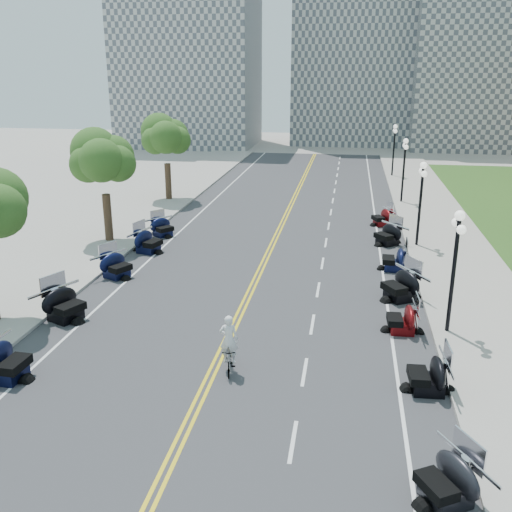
{
  "coord_description": "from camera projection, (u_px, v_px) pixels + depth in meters",
  "views": [
    {
      "loc": [
        4.4,
        -17.82,
        10.11
      ],
      "look_at": [
        0.37,
        6.67,
        2.0
      ],
      "focal_mm": 40.0,
      "sensor_mm": 36.0,
      "label": 1
    }
  ],
  "objects": [
    {
      "name": "road",
      "position": [
        259.0,
        272.0,
        29.92
      ],
      "size": [
        16.0,
        90.0,
        0.01
      ],
      "primitive_type": "cube",
      "color": "#333335",
      "rests_on": "ground"
    },
    {
      "name": "lane_dash_16",
      "position": [
        337.0,
        175.0,
        57.56
      ],
      "size": [
        0.12,
        2.0,
        0.0
      ],
      "primitive_type": "cube",
      "color": "white",
      "rests_on": "road"
    },
    {
      "name": "sidewalk_south",
      "position": [
        72.0,
        261.0,
        31.51
      ],
      "size": [
        5.0,
        90.0,
        0.15
      ],
      "primitive_type": "cube",
      "color": "#9E9991",
      "rests_on": "ground"
    },
    {
      "name": "tree_4",
      "position": [
        166.0,
        141.0,
        44.99
      ],
      "size": [
        4.8,
        4.8,
        9.2
      ],
      "primitive_type": null,
      "color": "#235619",
      "rests_on": "sidewalk_south"
    },
    {
      "name": "distant_block_a",
      "position": [
        189.0,
        48.0,
        77.42
      ],
      "size": [
        18.0,
        14.0,
        26.0
      ],
      "primitive_type": "cube",
      "color": "gray",
      "rests_on": "ground"
    },
    {
      "name": "motorcycle_s_7",
      "position": [
        116.0,
        264.0,
        29.0
      ],
      "size": [
        2.73,
        2.73,
        1.41
      ],
      "primitive_type": null,
      "rotation": [
        0.0,
        0.0,
        1.08
      ],
      "color": "black",
      "rests_on": "road"
    },
    {
      "name": "lane_dash_17",
      "position": [
        338.0,
        169.0,
        61.31
      ],
      "size": [
        0.12,
        2.0,
        0.0
      ],
      "primitive_type": "cube",
      "color": "white",
      "rests_on": "road"
    },
    {
      "name": "sidewalk_north",
      "position": [
        468.0,
        283.0,
        28.27
      ],
      "size": [
        5.0,
        90.0,
        0.15
      ],
      "primitive_type": "cube",
      "color": "#9E9991",
      "rests_on": "ground"
    },
    {
      "name": "motorcycle_n_5",
      "position": [
        428.0,
        373.0,
        18.65
      ],
      "size": [
        2.07,
        2.07,
        1.37
      ],
      "primitive_type": null,
      "rotation": [
        0.0,
        0.0,
        -1.51
      ],
      "color": "black",
      "rests_on": "road"
    },
    {
      "name": "centerline_yellow_a",
      "position": [
        257.0,
        272.0,
        29.93
      ],
      "size": [
        0.12,
        90.0,
        0.0
      ],
      "primitive_type": "cube",
      "color": "yellow",
      "rests_on": "road"
    },
    {
      "name": "motorcycle_n_8",
      "position": [
        395.0,
        258.0,
        30.03
      ],
      "size": [
        2.04,
        2.04,
        1.38
      ],
      "primitive_type": null,
      "rotation": [
        0.0,
        0.0,
        -1.6
      ],
      "color": "black",
      "rests_on": "road"
    },
    {
      "name": "lane_dash_18",
      "position": [
        339.0,
        163.0,
        65.06
      ],
      "size": [
        0.12,
        2.0,
        0.0
      ],
      "primitive_type": "cube",
      "color": "white",
      "rests_on": "road"
    },
    {
      "name": "street_lamp_4",
      "position": [
        404.0,
        171.0,
        44.66
      ],
      "size": [
        0.5,
        1.2,
        4.9
      ],
      "primitive_type": null,
      "color": "black",
      "rests_on": "sidewalk_north"
    },
    {
      "name": "motorcycle_n_7",
      "position": [
        401.0,
        284.0,
        26.13
      ],
      "size": [
        3.07,
        3.07,
        1.56
      ],
      "primitive_type": null,
      "rotation": [
        0.0,
        0.0,
        -1.02
      ],
      "color": "black",
      "rests_on": "road"
    },
    {
      "name": "distant_block_b",
      "position": [
        353.0,
        33.0,
        79.04
      ],
      "size": [
        16.0,
        12.0,
        30.0
      ],
      "primitive_type": "cube",
      "color": "gray",
      "rests_on": "ground"
    },
    {
      "name": "bicycle",
      "position": [
        229.0,
        359.0,
        19.94
      ],
      "size": [
        0.73,
        1.67,
        0.97
      ],
      "primitive_type": "imported",
      "rotation": [
        0.0,
        0.0,
        0.17
      ],
      "color": "#A51414",
      "rests_on": "road"
    },
    {
      "name": "edge_line_north",
      "position": [
        384.0,
        279.0,
        28.93
      ],
      "size": [
        0.12,
        90.0,
        0.0
      ],
      "primitive_type": "cube",
      "color": "white",
      "rests_on": "road"
    },
    {
      "name": "motorcycle_n_4",
      "position": [
        447.0,
        478.0,
        13.83
      ],
      "size": [
        2.68,
        2.68,
        1.37
      ],
      "primitive_type": null,
      "rotation": [
        0.0,
        0.0,
        -1.05
      ],
      "color": "black",
      "rests_on": "road"
    },
    {
      "name": "lane_dash_14",
      "position": [
        334.0,
        191.0,
        50.05
      ],
      "size": [
        0.12,
        2.0,
        0.0
      ],
      "primitive_type": "cube",
      "color": "white",
      "rests_on": "road"
    },
    {
      "name": "motorcycle_n_9",
      "position": [
        388.0,
        233.0,
        34.45
      ],
      "size": [
        2.87,
        2.87,
        1.43
      ],
      "primitive_type": null,
      "rotation": [
        0.0,
        0.0,
        -0.89
      ],
      "color": "black",
      "rests_on": "road"
    },
    {
      "name": "centerline_yellow_b",
      "position": [
        262.0,
        272.0,
        29.9
      ],
      "size": [
        0.12,
        90.0,
        0.0
      ],
      "primitive_type": "cube",
      "color": "yellow",
      "rests_on": "road"
    },
    {
      "name": "lane_dash_11",
      "position": [
        329.0,
        226.0,
        38.8
      ],
      "size": [
        0.12,
        2.0,
        0.0
      ],
      "primitive_type": "cube",
      "color": "white",
      "rests_on": "road"
    },
    {
      "name": "motorcycle_s_8",
      "position": [
        148.0,
        240.0,
        32.99
      ],
      "size": [
        2.58,
        2.58,
        1.46
      ],
      "primitive_type": null,
      "rotation": [
        0.0,
        0.0,
        1.29
      ],
      "color": "black",
      "rests_on": "road"
    },
    {
      "name": "street_lamp_2",
      "position": [
        453.0,
        273.0,
        22.16
      ],
      "size": [
        0.5,
        1.2,
        4.9
      ],
      "primitive_type": null,
      "color": "black",
      "rests_on": "sidewalk_north"
    },
    {
      "name": "motorcycle_s_9",
      "position": [
        162.0,
        226.0,
        36.26
      ],
      "size": [
        2.63,
        2.63,
        1.31
      ],
      "primitive_type": null,
      "rotation": [
        0.0,
        0.0,
        0.88
      ],
      "color": "black",
      "rests_on": "road"
    },
    {
      "name": "lane_dash_7",
      "position": [
        312.0,
        324.0,
        23.79
      ],
      "size": [
        0.12,
        2.0,
        0.0
      ],
      "primitive_type": "cube",
      "color": "white",
      "rests_on": "road"
    },
    {
      "name": "lane_dash_19",
      "position": [
        340.0,
        158.0,
        68.81
      ],
      "size": [
        0.12,
        2.0,
        0.0
      ],
      "primitive_type": "cube",
      "color": "white",
      "rests_on": "road"
    },
    {
      "name": "distant_block_c",
      "position": [
        491.0,
        63.0,
        74.69
      ],
      "size": [
        20.0,
        14.0,
        22.0
      ],
      "primitive_type": "cube",
      "color": "gray",
      "rests_on": "ground"
    },
    {
      "name": "motorcycle_n_10",
      "position": [
        382.0,
        216.0,
        38.73
      ],
      "size": [
        2.41,
        2.41,
        1.3
      ],
      "primitive_type": null,
      "rotation": [
        0.0,
        0.0,
        -1.19
      ],
      "color": "#590A0C",
      "rests_on": "road"
    },
    {
      "name": "edge_line_south",
      "position": [
        143.0,
        266.0,
        30.9
      ],
      "size": [
        0.12,
        90.0,
        0.0
      ],
      "primitive_type": "cube",
      "color": "white",
      "rests_on": "road"
    },
    {
      "name": "street_lamp_5",
      "position": [
        394.0,
        150.0,
        55.92
      ],
      "size": [
        0.5,
        1.2,
        4.9
      ],
      "primitive_type": null,
      "color": "black",
      "rests_on": "sidewalk_north"
    },
    {
      "name": "motorcycle_n_6",
      "position": [
        402.0,
        317.0,
        22.92
      ],
      "size": [
        1.92,
        1.92,
        1.3
      ],
      "primitive_type": null,
      "rotation": [
        0.0,
        0.0,
        -1.53
      ],
      "color": "#590A0C",
      "rests_on": "road"
    },
    {
      "name": "lane_dash_10",
      "position": [
        326.0,
        243.0,
        35.05
      ],
      "size": [
        0.12,
        2.0,
        0.0
      ],
      "primitive_type": "cube",
      "color": "white",
      "rests_on": "road"
    },
    {
      "name": "tree_3",
      "position": [
        103.0,
        165.0,
        33.74
      ],
      "size": [
        4.8,
        4.8,
        9.2
      ],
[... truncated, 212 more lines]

